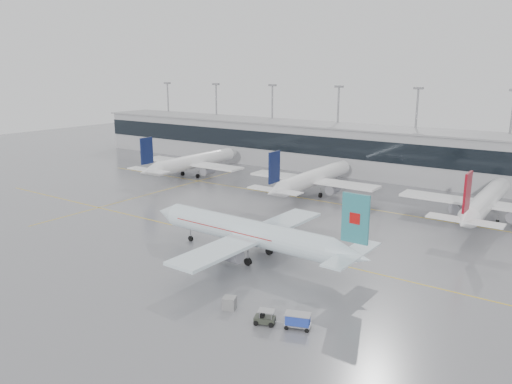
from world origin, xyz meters
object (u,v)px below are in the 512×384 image
Objects in this scene: air_canada_jet at (252,233)px; baggage_tug at (265,319)px; baggage_cart at (298,320)px; gse_unit at (229,303)px.

air_canada_jet reaches higher than baggage_tug.
baggage_cart reaches higher than baggage_tug.
air_canada_jet reaches higher than baggage_cart.
baggage_tug is at bearing 180.00° from baggage_cart.
baggage_tug is at bearing -27.24° from gse_unit.
gse_unit is (-8.67, -0.65, -0.26)m from baggage_cart.
air_canada_jet is 16.47m from gse_unit.
baggage_tug reaches higher than gse_unit.
air_canada_jet is 26.16× the size of gse_unit.
baggage_cart is at bearing 140.33° from air_canada_jet.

